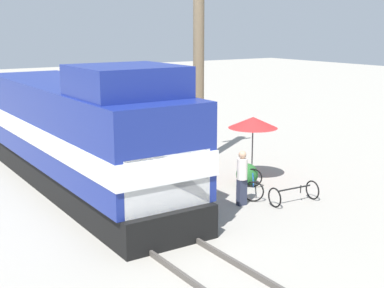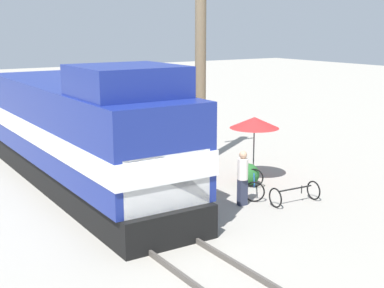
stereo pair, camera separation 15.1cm
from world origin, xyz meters
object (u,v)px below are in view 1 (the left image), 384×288
object	(u,v)px
billboard_sign	(174,101)
bicycle_spare	(294,193)
bicycle	(253,184)
vendor_umbrella	(253,123)
locomotive	(82,136)
person_bystander	(242,176)
utility_pole	(199,57)

from	to	relation	value
billboard_sign	bicycle_spare	world-z (taller)	billboard_sign
billboard_sign	bicycle	size ratio (longest dim) A/B	1.88
vendor_umbrella	locomotive	bearing A→B (deg)	158.94
bicycle_spare	vendor_umbrella	bearing A→B (deg)	-7.80
person_bystander	bicycle_spare	size ratio (longest dim) A/B	1.07
vendor_umbrella	bicycle_spare	size ratio (longest dim) A/B	1.43
vendor_umbrella	bicycle_spare	bearing A→B (deg)	-101.16
locomotive	billboard_sign	xyz separation A→B (m)	(5.39, 2.72, 0.49)
locomotive	person_bystander	distance (m)	5.73
bicycle_spare	person_bystander	bearing A→B (deg)	65.84
utility_pole	person_bystander	distance (m)	6.58
bicycle_spare	billboard_sign	bearing A→B (deg)	2.24
locomotive	bicycle_spare	world-z (taller)	locomotive
locomotive	bicycle	size ratio (longest dim) A/B	7.33
utility_pole	billboard_sign	bearing A→B (deg)	95.09
bicycle	vendor_umbrella	bearing A→B (deg)	90.33
vendor_umbrella	billboard_sign	distance (m)	4.98
locomotive	bicycle_spare	bearing A→B (deg)	-44.06
billboard_sign	bicycle_spare	distance (m)	8.09
locomotive	vendor_umbrella	size ratio (longest dim) A/B	5.30
person_bystander	bicycle_spare	world-z (taller)	person_bystander
locomotive	person_bystander	bearing A→B (deg)	-49.13
billboard_sign	bicycle	bearing A→B (deg)	-96.01
person_bystander	bicycle	world-z (taller)	person_bystander
vendor_umbrella	billboard_sign	world-z (taller)	billboard_sign
bicycle	locomotive	bearing A→B (deg)	-178.47
utility_pole	bicycle_spare	distance (m)	7.36
utility_pole	bicycle	size ratio (longest dim) A/B	5.04
billboard_sign	vendor_umbrella	bearing A→B (deg)	-85.30
bicycle	utility_pole	bearing A→B (deg)	118.58
person_bystander	bicycle	bearing A→B (deg)	33.01
locomotive	bicycle	distance (m)	6.16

